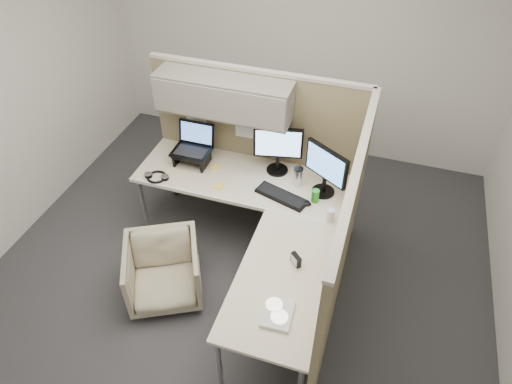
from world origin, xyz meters
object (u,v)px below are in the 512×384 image
(office_chair, at_px, (163,269))
(desk, at_px, (254,216))
(monitor_left, at_px, (278,147))
(keyboard, at_px, (281,196))

(office_chair, bearing_deg, desk, 9.87)
(desk, relative_size, monitor_left, 4.29)
(desk, distance_m, monitor_left, 0.68)
(office_chair, relative_size, monitor_left, 1.35)
(office_chair, height_order, monitor_left, monitor_left)
(monitor_left, xyz_separation_m, keyboard, (0.14, -0.34, -0.26))
(keyboard, bearing_deg, desk, -105.55)
(monitor_left, bearing_deg, keyboard, -80.57)
(monitor_left, bearing_deg, desk, -105.00)
(monitor_left, distance_m, keyboard, 0.45)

